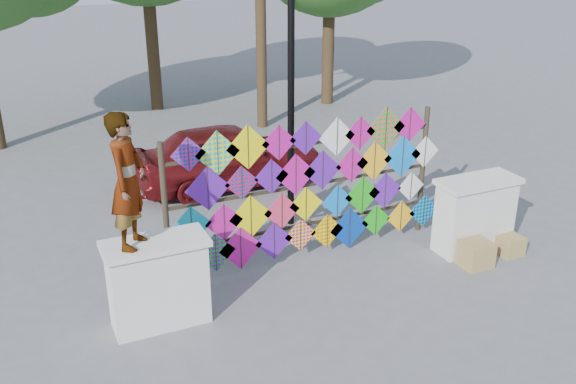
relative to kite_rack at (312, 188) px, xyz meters
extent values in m
plane|color=slate|center=(-0.08, -0.72, -1.23)|extent=(80.00, 80.00, 0.00)
cube|color=silver|center=(-2.78, -0.92, -0.63)|extent=(1.30, 0.55, 1.20)
cube|color=silver|center=(-2.78, -0.92, 0.01)|extent=(1.40, 0.65, 0.08)
cube|color=silver|center=(2.62, -0.92, -0.63)|extent=(1.30, 0.55, 1.20)
cube|color=silver|center=(2.62, -0.92, 0.01)|extent=(1.40, 0.65, 0.08)
cylinder|color=#2F271A|center=(-2.38, 0.08, -0.08)|extent=(0.09, 0.09, 2.30)
cylinder|color=#2F271A|center=(2.22, 0.08, -0.08)|extent=(0.09, 0.09, 2.30)
cube|color=#2F271A|center=(-0.08, 0.08, -0.68)|extent=(4.60, 0.04, 0.04)
cube|color=#2F271A|center=(-0.08, 0.08, 0.02)|extent=(4.60, 0.04, 0.04)
cube|color=#2F271A|center=(-0.08, 0.08, 0.72)|extent=(4.60, 0.04, 0.04)
cube|color=#0637A0|center=(-2.00, 0.02, 0.85)|extent=(0.54, 0.01, 0.54)
cube|color=#2F271A|center=(-2.00, 0.00, 0.85)|extent=(0.01, 0.01, 0.53)
cube|color=#FBE70A|center=(-1.56, 0.02, 0.81)|extent=(0.70, 0.01, 0.70)
cube|color=#2F271A|center=(-1.56, 0.00, 0.81)|extent=(0.01, 0.01, 0.69)
cube|color=#FBE70A|center=(-1.07, 0.02, 0.83)|extent=(0.71, 0.01, 0.71)
cube|color=#2F271A|center=(-1.07, 0.00, 0.83)|extent=(0.01, 0.01, 0.69)
cube|color=#BE1187|center=(-0.57, 0.02, 0.84)|extent=(0.58, 0.01, 0.58)
cube|color=#2F271A|center=(-0.57, 0.00, 0.84)|extent=(0.01, 0.01, 0.57)
cube|color=#5B16A8|center=(-0.11, 0.02, 0.85)|extent=(0.56, 0.01, 0.56)
cube|color=#2F271A|center=(-0.11, 0.00, 0.85)|extent=(0.01, 0.01, 0.55)
cube|color=white|center=(0.45, 0.02, 0.79)|extent=(0.65, 0.01, 0.65)
cube|color=#2F271A|center=(0.45, 0.00, 0.79)|extent=(0.01, 0.01, 0.64)
cube|color=#BE1187|center=(0.87, 0.02, 0.80)|extent=(0.57, 0.01, 0.57)
cube|color=#2F271A|center=(0.87, 0.00, 0.80)|extent=(0.01, 0.01, 0.56)
cube|color=#E3315C|center=(1.36, 0.02, 0.82)|extent=(0.75, 0.01, 0.75)
cube|color=#2F271A|center=(1.36, 0.00, 0.82)|extent=(0.01, 0.01, 0.73)
cube|color=#BE1187|center=(1.83, 0.02, 0.82)|extent=(0.64, 0.01, 0.64)
cube|color=#2F271A|center=(1.83, 0.00, 0.82)|extent=(0.01, 0.01, 0.63)
cube|color=#5B16A8|center=(-1.75, -0.02, 0.29)|extent=(0.70, 0.01, 0.70)
cube|color=#2F271A|center=(-1.75, -0.04, 0.29)|extent=(0.01, 0.01, 0.69)
cube|color=red|center=(-1.20, -0.02, 0.29)|extent=(0.55, 0.01, 0.55)
cube|color=#2F271A|center=(-1.20, -0.04, 0.29)|extent=(0.01, 0.01, 0.54)
cube|color=#5B16A8|center=(-0.71, -0.02, 0.31)|extent=(0.58, 0.01, 0.58)
cube|color=#2F271A|center=(-0.71, -0.04, 0.31)|extent=(0.01, 0.01, 0.57)
cube|color=#BE1187|center=(-0.30, -0.02, 0.28)|extent=(0.70, 0.01, 0.70)
cube|color=#2F271A|center=(-0.30, -0.04, 0.28)|extent=(0.01, 0.01, 0.68)
cube|color=#5B16A8|center=(0.18, -0.02, 0.28)|extent=(0.68, 0.01, 0.68)
cube|color=#2F271A|center=(0.18, -0.04, 0.28)|extent=(0.01, 0.01, 0.67)
cube|color=#BE1187|center=(0.72, -0.02, 0.29)|extent=(0.61, 0.01, 0.61)
cube|color=#2F271A|center=(0.72, -0.04, 0.29)|extent=(0.01, 0.01, 0.60)
cube|color=#FFB117|center=(1.15, -0.02, 0.29)|extent=(0.68, 0.01, 0.68)
cube|color=#2F271A|center=(1.15, -0.04, 0.29)|extent=(0.01, 0.01, 0.67)
cube|color=#0A7BE2|center=(1.70, -0.02, 0.29)|extent=(0.74, 0.01, 0.74)
cube|color=#2F271A|center=(1.70, -0.04, 0.29)|extent=(0.01, 0.01, 0.73)
cube|color=white|center=(2.16, -0.02, 0.31)|extent=(0.57, 0.01, 0.57)
cube|color=#2F271A|center=(2.16, -0.04, 0.31)|extent=(0.01, 0.01, 0.56)
cube|color=#0BA6BF|center=(-2.04, -0.06, -0.24)|extent=(0.63, 0.01, 0.63)
cube|color=#2F271A|center=(-2.04, -0.08, -0.24)|extent=(0.01, 0.01, 0.62)
cube|color=#BE1187|center=(-1.52, -0.06, -0.29)|extent=(0.62, 0.01, 0.62)
cube|color=#2F271A|center=(-1.52, -0.08, -0.29)|extent=(0.01, 0.01, 0.61)
cube|color=#FBE70A|center=(-1.08, -0.06, -0.28)|extent=(0.73, 0.01, 0.73)
cube|color=#2F271A|center=(-1.08, -0.08, -0.28)|extent=(0.01, 0.01, 0.71)
cube|color=#E3315C|center=(-0.56, -0.06, -0.28)|extent=(0.62, 0.01, 0.62)
cube|color=#2F271A|center=(-0.56, -0.08, -0.28)|extent=(0.01, 0.01, 0.61)
cube|color=#FBE70A|center=(-0.13, -0.06, -0.24)|extent=(0.59, 0.01, 0.59)
cube|color=#2F271A|center=(-0.13, -0.08, -0.24)|extent=(0.01, 0.01, 0.58)
cube|color=#0A7BE2|center=(0.45, -0.06, -0.29)|extent=(0.57, 0.01, 0.57)
cube|color=#2F271A|center=(0.45, -0.08, -0.29)|extent=(0.01, 0.01, 0.56)
cube|color=#18B316|center=(0.93, -0.06, -0.27)|extent=(0.67, 0.01, 0.67)
cube|color=#2F271A|center=(0.93, -0.08, -0.27)|extent=(0.01, 0.01, 0.66)
cube|color=#5B16A8|center=(1.37, -0.06, -0.26)|extent=(0.65, 0.01, 0.65)
cube|color=#2F271A|center=(1.37, -0.08, -0.26)|extent=(0.01, 0.01, 0.64)
cube|color=white|center=(1.89, -0.06, -0.27)|extent=(0.53, 0.01, 0.53)
cube|color=#2F271A|center=(1.89, -0.08, -0.27)|extent=(0.01, 0.01, 0.52)
cube|color=#18B316|center=(-1.70, -0.10, -0.76)|extent=(0.65, 0.01, 0.65)
cube|color=#2F271A|center=(-1.70, -0.12, -0.76)|extent=(0.01, 0.01, 0.64)
cube|color=#BE1187|center=(-1.28, -0.10, -0.77)|extent=(0.73, 0.01, 0.73)
cube|color=#2F271A|center=(-1.28, -0.12, -0.77)|extent=(0.01, 0.01, 0.72)
cube|color=#5B16A8|center=(-0.71, -0.10, -0.77)|extent=(0.65, 0.01, 0.65)
cube|color=#2F271A|center=(-0.71, -0.12, -0.77)|extent=(0.01, 0.01, 0.64)
cube|color=#BE1187|center=(-0.24, -0.10, -0.75)|extent=(0.57, 0.01, 0.57)
cube|color=#2F271A|center=(-0.24, -0.12, -0.75)|extent=(0.01, 0.01, 0.56)
cube|color=#FBE70A|center=(0.25, -0.10, -0.78)|extent=(0.61, 0.01, 0.61)
cube|color=#2F271A|center=(0.25, -0.12, -0.78)|extent=(0.01, 0.01, 0.60)
cube|color=#0637A0|center=(0.67, -0.10, -0.81)|extent=(0.75, 0.01, 0.75)
cube|color=#2F271A|center=(0.67, -0.12, -0.81)|extent=(0.01, 0.01, 0.73)
cube|color=#18B316|center=(1.19, -0.10, -0.77)|extent=(0.56, 0.01, 0.56)
cube|color=#2F271A|center=(1.19, -0.12, -0.77)|extent=(0.01, 0.01, 0.55)
cube|color=#FFB117|center=(1.70, -0.10, -0.79)|extent=(0.58, 0.01, 0.58)
cube|color=#2F271A|center=(1.70, -0.12, -0.79)|extent=(0.01, 0.01, 0.57)
cube|color=#0637A0|center=(2.18, -0.10, -0.77)|extent=(0.62, 0.01, 0.62)
cube|color=#2F271A|center=(2.18, -0.12, -0.77)|extent=(0.01, 0.01, 0.60)
cylinder|color=#402D1B|center=(-0.08, 10.28, 0.84)|extent=(0.36, 0.36, 4.12)
cylinder|color=#402D1B|center=(4.92, 8.78, 0.56)|extent=(0.36, 0.36, 3.58)
cylinder|color=#402D1B|center=(2.12, 7.28, 1.52)|extent=(0.28, 0.28, 5.50)
imported|color=#99999E|center=(-3.05, -0.92, 0.95)|extent=(0.72, 0.78, 1.80)
imported|color=maroon|center=(-0.17, 3.56, -0.55)|extent=(3.96, 1.62, 1.35)
cylinder|color=black|center=(0.22, 1.28, 0.87)|extent=(0.12, 0.12, 4.20)
cube|color=#A58850|center=(2.27, -1.44, -1.01)|extent=(0.48, 0.43, 0.43)
cube|color=#A58850|center=(3.07, -1.37, -1.06)|extent=(0.39, 0.36, 0.33)
camera|label=1|loc=(-4.31, -8.55, 3.91)|focal=40.00mm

